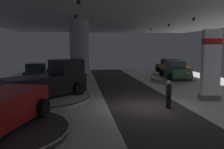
# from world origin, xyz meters

# --- Properties ---
(ground) EXTENTS (24.00, 44.00, 0.06)m
(ground) POSITION_xyz_m (0.00, 0.00, -0.02)
(ground) COLOR silver
(ceiling_with_spotlights) EXTENTS (24.00, 44.00, 0.39)m
(ceiling_with_spotlights) POSITION_xyz_m (-0.00, -0.00, 5.55)
(ceiling_with_spotlights) COLOR silver
(column_left) EXTENTS (1.52, 1.52, 5.50)m
(column_left) POSITION_xyz_m (-3.78, 6.13, 2.75)
(column_left) COLOR #ADADB2
(column_left) RESTS_ON ground
(brand_sign_pylon) EXTENTS (1.35, 0.84, 4.53)m
(brand_sign_pylon) POSITION_xyz_m (4.54, 1.14, 2.33)
(brand_sign_pylon) COLOR slate
(brand_sign_pylon) RESTS_ON ground
(display_platform_mid_left) EXTENTS (5.68, 5.68, 0.26)m
(display_platform_mid_left) POSITION_xyz_m (-6.01, 2.48, 0.15)
(display_platform_mid_left) COLOR #B7B7BC
(display_platform_mid_left) RESTS_ON ground
(pickup_truck_mid_left) EXTENTS (5.42, 4.99, 2.30)m
(pickup_truck_mid_left) POSITION_xyz_m (-5.76, 2.69, 1.20)
(pickup_truck_mid_left) COLOR black
(pickup_truck_mid_left) RESTS_ON display_platform_mid_left
(display_platform_far_left) EXTENTS (5.79, 5.79, 0.34)m
(display_platform_far_left) POSITION_xyz_m (-7.56, 8.29, 0.19)
(display_platform_far_left) COLOR silver
(display_platform_far_left) RESTS_ON ground
(display_car_far_left) EXTENTS (2.55, 4.36, 1.71)m
(display_car_far_left) POSITION_xyz_m (-7.56, 8.26, 1.10)
(display_car_far_left) COLOR #2D5638
(display_car_far_left) RESTS_ON display_platform_far_left
(display_platform_far_right) EXTENTS (4.69, 4.69, 0.37)m
(display_platform_far_right) POSITION_xyz_m (5.53, 8.99, 0.20)
(display_platform_far_right) COLOR #B7B7BC
(display_platform_far_right) RESTS_ON ground
(display_car_far_right) EXTENTS (2.48, 4.34, 1.71)m
(display_car_far_right) POSITION_xyz_m (5.53, 9.03, 1.13)
(display_car_far_right) COLOR #2D5638
(display_car_far_right) RESTS_ON display_platform_far_right
(display_platform_deep_right) EXTENTS (4.59, 4.59, 0.25)m
(display_platform_deep_right) POSITION_xyz_m (7.27, 14.25, 0.14)
(display_platform_deep_right) COLOR silver
(display_platform_deep_right) RESTS_ON ground
(display_car_deep_right) EXTENTS (3.01, 4.51, 1.71)m
(display_car_deep_right) POSITION_xyz_m (7.26, 14.28, 1.02)
(display_car_deep_right) COLOR #B77519
(display_car_deep_right) RESTS_ON display_platform_deep_right
(display_platform_deep_left) EXTENTS (4.82, 4.82, 0.30)m
(display_platform_deep_left) POSITION_xyz_m (-5.68, 14.65, 0.17)
(display_platform_deep_left) COLOR #B7B7BC
(display_platform_deep_left) RESTS_ON ground
(display_car_deep_left) EXTENTS (3.84, 4.49, 1.71)m
(display_car_deep_left) POSITION_xyz_m (-5.66, 14.63, 1.07)
(display_car_deep_left) COLOR maroon
(display_car_deep_left) RESTS_ON display_platform_deep_left
(visitor_walking_near) EXTENTS (0.32, 0.32, 1.59)m
(visitor_walking_near) POSITION_xyz_m (1.10, -0.54, 0.91)
(visitor_walking_near) COLOR black
(visitor_walking_near) RESTS_ON ground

